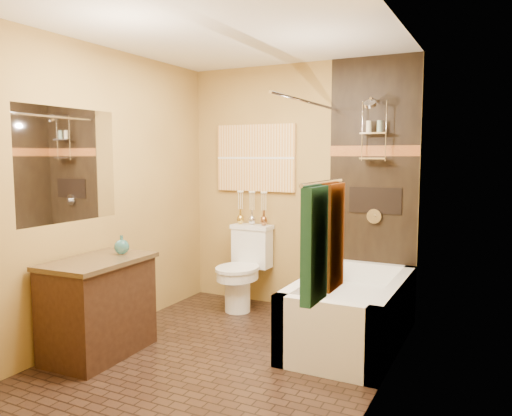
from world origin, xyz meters
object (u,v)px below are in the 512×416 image
Objects in this scene: sunset_painting at (256,158)px; vanity at (98,307)px; toilet at (244,267)px; bathtub at (352,317)px.

sunset_painting is 1.01× the size of vanity.
sunset_painting is 1.15m from toilet.
vanity is (-0.45, -1.59, -0.04)m from toilet.
toilet is 0.95× the size of vanity.
toilet reaches higher than vanity.
bathtub is at bearing 31.27° from vanity.
bathtub is at bearing -29.70° from sunset_painting.
sunset_painting reaches higher than toilet.
sunset_painting reaches higher than vanity.
sunset_painting is at bearing 74.17° from vanity.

